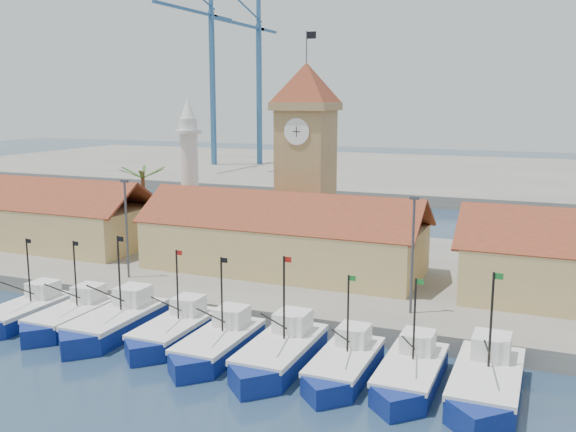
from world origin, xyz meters
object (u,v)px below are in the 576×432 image
at_px(boat_0, 23,314).
at_px(boat_4, 217,346).
at_px(clock_tower, 306,156).
at_px(minaret, 189,169).

bearing_deg(boat_0, boat_4, -0.54).
height_order(boat_0, boat_4, boat_4).
distance_m(boat_4, clock_tower, 26.63).
distance_m(boat_0, boat_4, 17.61).
relative_size(clock_tower, minaret, 1.39).
xyz_separation_m(clock_tower, minaret, (-15.00, 2.00, -2.23)).
distance_m(boat_0, clock_tower, 30.30).
height_order(boat_0, clock_tower, clock_tower).
relative_size(boat_4, minaret, 0.59).
distance_m(boat_4, minaret, 32.70).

